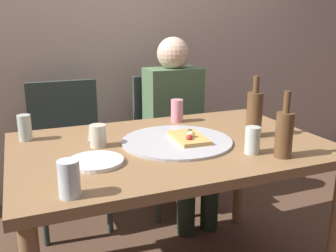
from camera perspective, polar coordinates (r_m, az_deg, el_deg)
name	(u,v)px	position (r m, az deg, el deg)	size (l,w,h in m)	color
back_wall	(102,16)	(2.82, -9.96, 16.10)	(6.00, 0.10, 2.60)	#BCA893
dining_table	(171,160)	(1.71, 0.45, -5.22)	(1.38, 0.90, 0.74)	olive
pizza_tray	(176,141)	(1.70, 1.28, -2.27)	(0.50, 0.50, 0.01)	#ADADB2
pizza_slice_last	(189,137)	(1.70, 3.25, -1.72)	(0.14, 0.23, 0.05)	tan
wine_bottle	(254,113)	(1.80, 12.96, 1.89)	(0.07, 0.07, 0.29)	brown
beer_bottle	(284,133)	(1.56, 17.21, -1.01)	(0.07, 0.07, 0.27)	brown
tumbler_near	(252,140)	(1.58, 12.68, -2.12)	(0.06, 0.06, 0.11)	#B7C6BC
tumbler_far	(25,128)	(1.83, -20.89, -0.24)	(0.06, 0.06, 0.12)	#B7C6BC
wine_glass	(69,179)	(1.21, -14.77, -7.73)	(0.07, 0.07, 0.12)	silver
short_glass	(98,136)	(1.66, -10.55, -1.47)	(0.07, 0.07, 0.10)	beige
soda_can	(177,111)	(2.03, 1.37, 2.33)	(0.07, 0.07, 0.12)	pink
plate_stack	(96,162)	(1.48, -10.92, -5.31)	(0.22, 0.22, 0.02)	white
table_knife	(91,135)	(1.83, -11.62, -1.35)	(0.22, 0.02, 0.01)	#B7B7BC
chair_left	(68,144)	(2.46, -14.97, -2.71)	(0.44, 0.44, 0.90)	#2D3833
chair_right	(169,132)	(2.63, 0.21, -0.99)	(0.44, 0.44, 0.90)	#2D3833
guest_in_sweater	(178,120)	(2.46, 1.56, 0.93)	(0.36, 0.56, 1.17)	#4C6B47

